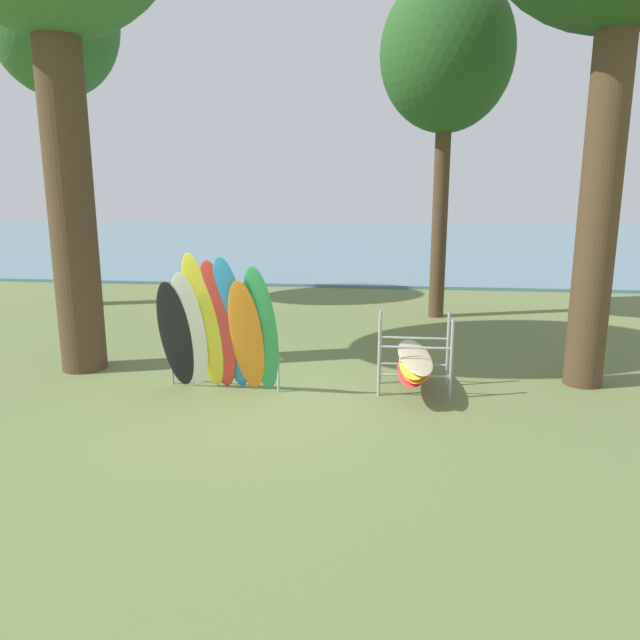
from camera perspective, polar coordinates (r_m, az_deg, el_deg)
The scene contains 6 objects.
ground_plane at distance 9.08m, azimuth -6.96°, elevation -8.20°, with size 80.00×80.00×0.00m, color olive.
lake_water at distance 37.48m, azimuth 3.58°, elevation 7.61°, with size 80.00×36.00×0.10m, color slate.
tree_mid_behind at distance 15.47m, azimuth 12.00°, elevation 23.38°, with size 3.11×3.11×8.06m.
tree_far_left_back at distance 18.26m, azimuth -24.04°, elevation 23.98°, with size 3.25×3.25×9.23m.
leaning_board_pile at distance 9.40m, azimuth -9.68°, elevation -0.97°, with size 1.98×0.90×2.28m.
board_storage_rack at distance 9.66m, azimuth 9.02°, elevation -3.89°, with size 1.15×2.13×1.25m.
Camera 1 is at (2.07, -8.25, 3.19)m, focal length 33.52 mm.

